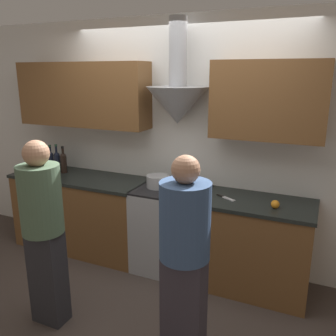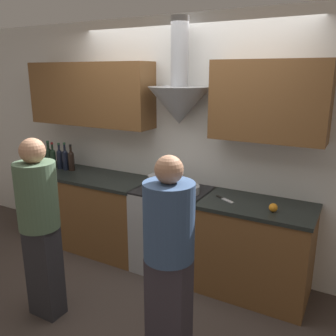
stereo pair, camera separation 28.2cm
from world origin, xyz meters
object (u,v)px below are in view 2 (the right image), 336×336
wine_bottle_3 (60,158)px  person_foreground_right (169,258)px  wine_bottle_1 (49,156)px  wine_bottle_4 (65,159)px  mixing_bowl (186,189)px  wine_bottle_2 (53,158)px  wine_bottle_0 (43,156)px  person_foreground_left (40,222)px  wine_bottle_5 (71,160)px  stock_pot (159,181)px  stove_range (173,229)px  orange_fruit (273,208)px

wine_bottle_3 → person_foreground_right: person_foreground_right is taller
wine_bottle_1 → wine_bottle_4: bearing=-0.1°
mixing_bowl → person_foreground_right: (0.44, -1.14, -0.07)m
wine_bottle_1 → wine_bottle_2: wine_bottle_1 is taller
wine_bottle_1 → wine_bottle_0: bearing=-172.4°
wine_bottle_1 → person_foreground_left: (1.18, -1.22, -0.16)m
wine_bottle_5 → stock_pot: (1.25, -0.03, -0.07)m
stove_range → person_foreground_left: (-0.60, -1.19, 0.41)m
wine_bottle_5 → person_foreground_right: size_ratio=0.21×
wine_bottle_2 → person_foreground_left: person_foreground_left is taller
mixing_bowl → wine_bottle_4: bearing=177.9°
wine_bottle_2 → person_foreground_right: bearing=-27.4°
mixing_bowl → stove_range: bearing=169.4°
stove_range → wine_bottle_3: wine_bottle_3 is taller
wine_bottle_1 → wine_bottle_2: bearing=-9.4°
wine_bottle_2 → mixing_bowl: 1.86m
orange_fruit → person_foreground_right: 1.15m
wine_bottle_3 → person_foreground_left: person_foreground_left is taller
mixing_bowl → person_foreground_left: size_ratio=0.17×
wine_bottle_1 → wine_bottle_2: 0.09m
mixing_bowl → orange_fruit: mixing_bowl is taller
wine_bottle_2 → person_foreground_left: 1.63m
wine_bottle_4 → orange_fruit: (2.53, -0.14, -0.10)m
wine_bottle_3 → orange_fruit: 2.64m
mixing_bowl → orange_fruit: bearing=-5.1°
wine_bottle_5 → orange_fruit: 2.45m
wine_bottle_5 → mixing_bowl: (1.58, -0.07, -0.10)m
wine_bottle_0 → wine_bottle_4: bearing=1.9°
orange_fruit → mixing_bowl: bearing=174.9°
wine_bottle_3 → wine_bottle_5: (0.19, 0.00, 0.00)m
stove_range → mixing_bowl: bearing=-10.6°
wine_bottle_0 → wine_bottle_5: bearing=2.8°
wine_bottle_5 → person_foreground_left: person_foreground_left is taller
wine_bottle_5 → orange_fruit: bearing=-3.5°
wine_bottle_4 → wine_bottle_5: (0.09, 0.01, -0.00)m
wine_bottle_5 → wine_bottle_4: bearing=-173.5°
wine_bottle_0 → person_foreground_left: person_foreground_left is taller
person_foreground_left → wine_bottle_3: bearing=129.3°
stock_pot → orange_fruit: (1.20, -0.12, -0.03)m
wine_bottle_1 → wine_bottle_5: (0.37, 0.01, -0.00)m
wine_bottle_2 → wine_bottle_3: wine_bottle_2 is taller
wine_bottle_0 → wine_bottle_4: size_ratio=0.93×
stove_range → wine_bottle_4: (-1.50, 0.03, 0.58)m
wine_bottle_2 → orange_fruit: wine_bottle_2 is taller
wine_bottle_4 → wine_bottle_5: size_ratio=1.05×
orange_fruit → wine_bottle_2: bearing=177.4°
wine_bottle_1 → wine_bottle_5: 0.37m
wine_bottle_0 → person_foreground_right: 2.75m
wine_bottle_1 → wine_bottle_4: 0.28m
wine_bottle_2 → wine_bottle_4: bearing=4.3°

